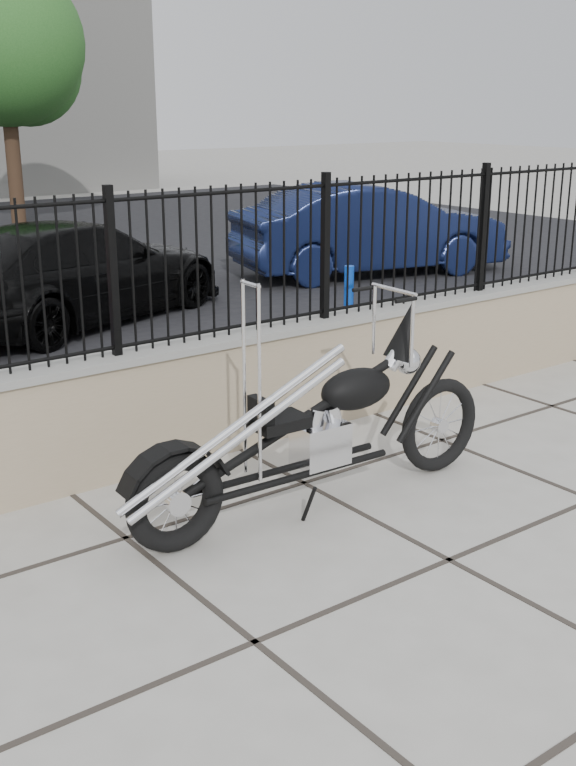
% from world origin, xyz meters
% --- Properties ---
extents(ground_plane, '(90.00, 90.00, 0.00)m').
position_xyz_m(ground_plane, '(0.00, 0.00, 0.00)').
color(ground_plane, '#99968E').
rests_on(ground_plane, ground).
extents(retaining_wall, '(14.00, 0.36, 0.96)m').
position_xyz_m(retaining_wall, '(0.00, 2.50, 0.48)').
color(retaining_wall, gray).
rests_on(retaining_wall, ground_plane).
extents(iron_fence, '(14.00, 0.08, 1.20)m').
position_xyz_m(iron_fence, '(0.00, 2.50, 1.56)').
color(iron_fence, black).
rests_on(iron_fence, retaining_wall).
extents(chopper_motorcycle, '(2.89, 0.62, 1.72)m').
position_xyz_m(chopper_motorcycle, '(-0.22, 1.11, 0.86)').
color(chopper_motorcycle, black).
rests_on(chopper_motorcycle, ground_plane).
extents(car_black, '(4.94, 3.39, 1.33)m').
position_xyz_m(car_black, '(0.85, 7.46, 0.66)').
color(car_black, black).
rests_on(car_black, parking_lot).
extents(car_blue, '(4.79, 2.67, 1.49)m').
position_xyz_m(car_blue, '(6.20, 7.69, 0.75)').
color(car_blue, '#10183B').
rests_on(car_blue, parking_lot).
extents(bollard_b, '(0.14, 0.14, 0.95)m').
position_xyz_m(bollard_b, '(2.90, 4.38, 0.48)').
color(bollard_b, '#0B53A8').
rests_on(bollard_b, ground_plane).
extents(bollard_c, '(0.15, 0.15, 0.92)m').
position_xyz_m(bollard_c, '(5.05, 4.25, 0.46)').
color(bollard_c, '#0B20A5').
rests_on(bollard_c, ground_plane).
extents(tree_right, '(3.49, 3.49, 5.88)m').
position_xyz_m(tree_right, '(3.58, 16.69, 4.12)').
color(tree_right, '#382619').
rests_on(tree_right, ground_plane).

